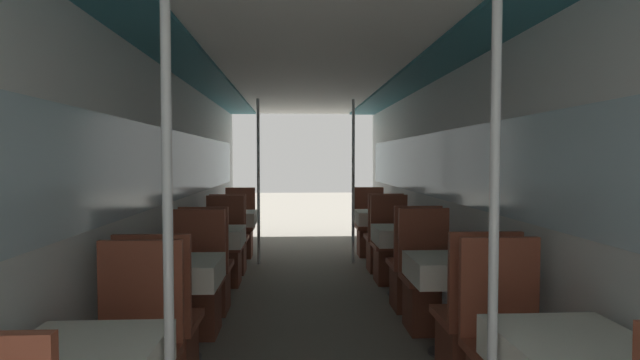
# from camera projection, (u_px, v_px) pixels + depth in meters

# --- Properties ---
(wall_left) EXTENTS (0.05, 9.64, 2.24)m
(wall_left) POSITION_uv_depth(u_px,v_px,m) (162.00, 190.00, 4.40)
(wall_left) COLOR silver
(wall_left) RESTS_ON ground_plane
(wall_right) EXTENTS (0.05, 9.64, 2.24)m
(wall_right) POSITION_uv_depth(u_px,v_px,m) (457.00, 189.00, 4.53)
(wall_right) COLOR silver
(wall_right) RESTS_ON ground_plane
(ceiling_panel) EXTENTS (2.65, 9.64, 0.07)m
(ceiling_panel) POSITION_uv_depth(u_px,v_px,m) (312.00, 63.00, 4.42)
(ceiling_panel) COLOR white
(ceiling_panel) RESTS_ON wall_left
(support_pole_left_0) EXTENTS (0.04, 0.04, 2.24)m
(support_pole_left_0) POSITION_uv_depth(u_px,v_px,m) (168.00, 239.00, 1.93)
(support_pole_left_0) COLOR silver
(support_pole_left_0) RESTS_ON ground_plane
(dining_table_left_1) EXTENTS (0.56, 0.56, 0.72)m
(dining_table_left_1) POSITION_uv_depth(u_px,v_px,m) (181.00, 276.00, 3.53)
(dining_table_left_1) COLOR #4C4C51
(dining_table_left_1) RESTS_ON ground_plane
(chair_left_near_1) EXTENTS (0.44, 0.44, 1.00)m
(chair_left_near_1) POSITION_uv_depth(u_px,v_px,m) (161.00, 346.00, 3.02)
(chair_left_near_1) COLOR brown
(chair_left_near_1) RESTS_ON ground_plane
(chair_left_far_1) EXTENTS (0.44, 0.44, 1.00)m
(chair_left_far_1) POSITION_uv_depth(u_px,v_px,m) (196.00, 297.00, 4.07)
(chair_left_far_1) COLOR brown
(chair_left_far_1) RESTS_ON ground_plane
(dining_table_left_2) EXTENTS (0.56, 0.56, 0.72)m
(dining_table_left_2) POSITION_uv_depth(u_px,v_px,m) (216.00, 239.00, 5.13)
(dining_table_left_2) COLOR #4C4C51
(dining_table_left_2) RESTS_ON ground_plane
(chair_left_near_2) EXTENTS (0.44, 0.44, 1.00)m
(chair_left_near_2) POSITION_uv_depth(u_px,v_px,m) (207.00, 281.00, 4.62)
(chair_left_near_2) COLOR brown
(chair_left_near_2) RESTS_ON ground_plane
(chair_left_far_2) EXTENTS (0.44, 0.44, 1.00)m
(chair_left_far_2) POSITION_uv_depth(u_px,v_px,m) (224.00, 258.00, 5.67)
(chair_left_far_2) COLOR brown
(chair_left_far_2) RESTS_ON ground_plane
(dining_table_left_3) EXTENTS (0.56, 0.56, 0.72)m
(dining_table_left_3) POSITION_uv_depth(u_px,v_px,m) (235.00, 220.00, 6.73)
(dining_table_left_3) COLOR #4C4C51
(dining_table_left_3) RESTS_ON ground_plane
(chair_left_near_3) EXTENTS (0.44, 0.44, 1.00)m
(chair_left_near_3) POSITION_uv_depth(u_px,v_px,m) (230.00, 250.00, 6.22)
(chair_left_near_3) COLOR brown
(chair_left_near_3) RESTS_ON ground_plane
(chair_left_far_3) EXTENTS (0.44, 0.44, 1.00)m
(chair_left_far_3) POSITION_uv_depth(u_px,v_px,m) (239.00, 236.00, 7.27)
(chair_left_far_3) COLOR brown
(chair_left_far_3) RESTS_ON ground_plane
(support_pole_left_3) EXTENTS (0.04, 0.04, 2.24)m
(support_pole_left_3) POSITION_uv_depth(u_px,v_px,m) (258.00, 182.00, 6.73)
(support_pole_left_3) COLOR silver
(support_pole_left_3) RESTS_ON ground_plane
(support_pole_right_0) EXTENTS (0.04, 0.04, 2.24)m
(support_pole_right_0) POSITION_uv_depth(u_px,v_px,m) (494.00, 237.00, 1.99)
(support_pole_right_0) COLOR silver
(support_pole_right_0) RESTS_ON ground_plane
(dining_table_right_1) EXTENTS (0.56, 0.56, 0.72)m
(dining_table_right_1) POSITION_uv_depth(u_px,v_px,m) (448.00, 273.00, 3.63)
(dining_table_right_1) COLOR #4C4C51
(dining_table_right_1) RESTS_ON ground_plane
(chair_right_near_1) EXTENTS (0.44, 0.44, 1.00)m
(chair_right_near_1) POSITION_uv_depth(u_px,v_px,m) (474.00, 340.00, 3.12)
(chair_right_near_1) COLOR brown
(chair_right_near_1) RESTS_ON ground_plane
(chair_right_far_1) EXTENTS (0.44, 0.44, 1.00)m
(chair_right_far_1) POSITION_uv_depth(u_px,v_px,m) (428.00, 294.00, 4.17)
(chair_right_far_1) COLOR brown
(chair_right_far_1) RESTS_ON ground_plane
(dining_table_right_2) EXTENTS (0.56, 0.56, 0.72)m
(dining_table_right_2) POSITION_uv_depth(u_px,v_px,m) (401.00, 238.00, 5.23)
(dining_table_right_2) COLOR #4C4C51
(dining_table_right_2) RESTS_ON ground_plane
(chair_right_near_2) EXTENTS (0.44, 0.44, 1.00)m
(chair_right_near_2) POSITION_uv_depth(u_px,v_px,m) (413.00, 278.00, 4.72)
(chair_right_near_2) COLOR brown
(chair_right_near_2) RESTS_ON ground_plane
(chair_right_far_2) EXTENTS (0.44, 0.44, 1.00)m
(chair_right_far_2) POSITION_uv_depth(u_px,v_px,m) (391.00, 257.00, 5.77)
(chair_right_far_2) COLOR brown
(chair_right_far_2) RESTS_ON ground_plane
(dining_table_right_3) EXTENTS (0.56, 0.56, 0.72)m
(dining_table_right_3) POSITION_uv_depth(u_px,v_px,m) (376.00, 219.00, 6.83)
(dining_table_right_3) COLOR #4C4C51
(dining_table_right_3) RESTS_ON ground_plane
(chair_right_near_3) EXTENTS (0.44, 0.44, 1.00)m
(chair_right_near_3) POSITION_uv_depth(u_px,v_px,m) (383.00, 248.00, 6.31)
(chair_right_near_3) COLOR brown
(chair_right_near_3) RESTS_ON ground_plane
(chair_right_far_3) EXTENTS (0.44, 0.44, 1.00)m
(chair_right_far_3) POSITION_uv_depth(u_px,v_px,m) (370.00, 235.00, 7.37)
(chair_right_far_3) COLOR brown
(chair_right_far_3) RESTS_ON ground_plane
(support_pole_right_3) EXTENTS (0.04, 0.04, 2.24)m
(support_pole_right_3) POSITION_uv_depth(u_px,v_px,m) (353.00, 182.00, 6.79)
(support_pole_right_3) COLOR silver
(support_pole_right_3) RESTS_ON ground_plane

